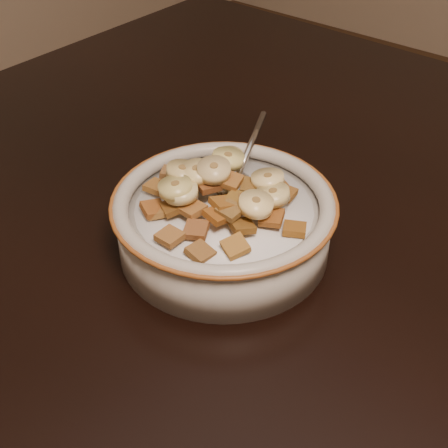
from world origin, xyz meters
The scene contains 41 objects.
table centered at (0.00, 0.00, 0.73)m, with size 1.40×0.90×0.04m, color black.
cereal_bowl centered at (-0.18, -0.10, 0.77)m, with size 0.20×0.20×0.05m, color #B8B1A3.
milk centered at (-0.18, -0.10, 0.80)m, with size 0.17×0.17×0.00m, color white.
spoon centered at (-0.20, -0.07, 0.80)m, with size 0.04×0.05×0.01m, color silver.
cereal_square_0 centered at (-0.17, -0.13, 0.81)m, with size 0.02×0.02×0.01m, color brown.
cereal_square_1 centered at (-0.17, -0.12, 0.82)m, with size 0.02×0.02×0.01m, color brown.
cereal_square_2 centered at (-0.16, -0.17, 0.80)m, with size 0.02×0.02×0.01m, color brown.
cereal_square_3 centered at (-0.23, -0.10, 0.81)m, with size 0.02×0.02×0.01m, color brown.
cereal_square_4 centered at (-0.25, -0.12, 0.81)m, with size 0.02×0.02×0.01m, color brown.
cereal_square_5 centered at (-0.15, -0.12, 0.81)m, with size 0.02×0.02×0.01m, color brown.
cereal_square_6 centered at (-0.18, -0.15, 0.81)m, with size 0.02×0.02×0.01m, color brown.
cereal_square_7 centered at (-0.23, -0.08, 0.80)m, with size 0.02×0.02×0.01m, color #935A34.
cereal_square_8 centered at (-0.17, -0.11, 0.82)m, with size 0.02×0.02×0.01m, color brown.
cereal_square_9 centered at (-0.13, -0.10, 0.81)m, with size 0.02×0.02×0.01m, color brown.
cereal_square_10 centered at (-0.18, -0.09, 0.82)m, with size 0.02×0.02×0.01m, color brown.
cereal_square_11 centered at (-0.20, -0.11, 0.82)m, with size 0.02×0.02×0.01m, color brown.
cereal_square_12 centered at (-0.23, -0.15, 0.81)m, with size 0.02×0.02×0.01m, color brown.
cereal_square_13 centered at (-0.24, -0.11, 0.81)m, with size 0.02×0.02×0.01m, color #9D6B2F.
cereal_square_14 centered at (-0.22, -0.15, 0.80)m, with size 0.02×0.02×0.01m, color #8F5E2A.
cereal_square_15 centered at (-0.11, -0.09, 0.80)m, with size 0.02×0.02×0.01m, color brown.
cereal_square_16 centered at (-0.16, -0.12, 0.82)m, with size 0.02×0.02×0.01m, color brown.
cereal_square_17 centered at (-0.26, -0.10, 0.80)m, with size 0.02×0.02×0.01m, color brown.
cereal_square_18 centered at (-0.19, -0.17, 0.81)m, with size 0.02×0.02×0.01m, color brown.
cereal_square_19 centered at (-0.22, -0.11, 0.81)m, with size 0.02×0.02×0.01m, color #905719.
cereal_square_20 centered at (-0.19, -0.14, 0.81)m, with size 0.02×0.02×0.01m, color brown.
cereal_square_21 centered at (-0.17, -0.08, 0.82)m, with size 0.02×0.02×0.01m, color brown.
cereal_square_22 centered at (-0.21, -0.14, 0.81)m, with size 0.02×0.02×0.01m, color brown.
cereal_square_23 centered at (-0.16, -0.05, 0.80)m, with size 0.02×0.02×0.01m, color brown.
cereal_square_24 centered at (-0.15, -0.10, 0.82)m, with size 0.02×0.02×0.01m, color brown.
cereal_square_25 centered at (-0.14, -0.15, 0.81)m, with size 0.02×0.02×0.01m, color olive.
cereal_square_26 centered at (-0.15, -0.06, 0.81)m, with size 0.02×0.02×0.01m, color brown.
banana_slice_0 centered at (-0.14, -0.08, 0.82)m, with size 0.03×0.03×0.01m, color tan.
banana_slice_1 centered at (-0.21, -0.06, 0.82)m, with size 0.03×0.03×0.01m, color #CAC385.
banana_slice_2 centered at (-0.21, -0.07, 0.83)m, with size 0.03×0.03×0.01m, color #D3BF73.
banana_slice_3 centered at (-0.16, -0.07, 0.82)m, with size 0.03×0.03×0.01m, color beige.
banana_slice_4 centered at (-0.21, -0.11, 0.83)m, with size 0.03×0.03×0.01m, color #F1DC80.
banana_slice_5 centered at (-0.23, -0.11, 0.83)m, with size 0.03×0.03×0.01m, color tan.
banana_slice_6 centered at (-0.15, -0.11, 0.82)m, with size 0.03×0.03×0.01m, color #FBDE7E.
banana_slice_7 centered at (-0.20, -0.10, 0.83)m, with size 0.03×0.03×0.01m, color tan.
banana_slice_8 centered at (-0.21, -0.13, 0.83)m, with size 0.03×0.03×0.01m, color #DDD272.
banana_slice_9 centered at (-0.21, -0.13, 0.82)m, with size 0.03×0.03×0.01m, color #CFBF87.
Camera 1 is at (0.11, -0.47, 1.15)m, focal length 50.00 mm.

